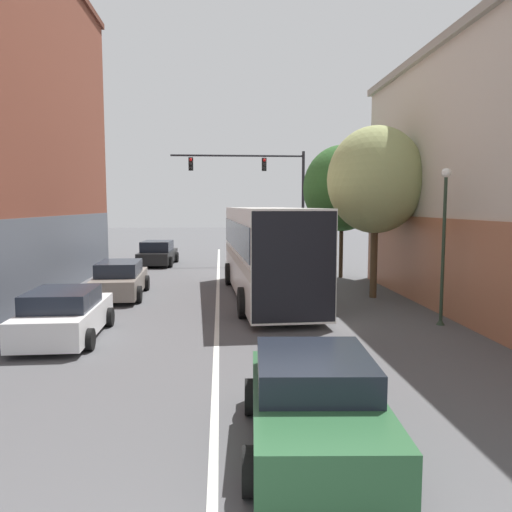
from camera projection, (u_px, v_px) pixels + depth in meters
name	position (u px, v px, depth m)	size (l,w,h in m)	color
lane_center_line	(218.00, 301.00, 19.02)	(0.14, 44.77, 0.01)	silver
bus	(267.00, 248.00, 19.43)	(3.22, 11.07, 3.53)	silver
hatchback_foreground	(315.00, 404.00, 7.47)	(2.32, 4.05, 1.37)	#285633
parked_car_left_near	(158.00, 254.00, 30.47)	(2.28, 4.42, 1.47)	black
parked_car_left_mid	(120.00, 280.00, 19.79)	(2.09, 4.59, 1.43)	slate
parked_car_left_far	(65.00, 315.00, 13.55)	(2.13, 4.14, 1.37)	silver
traffic_signal_gantry	(265.00, 183.00, 31.00)	(8.30, 0.36, 6.98)	black
street_lamp	(444.00, 242.00, 14.93)	(0.28, 0.28, 4.72)	#233323
street_tree_near	(376.00, 180.00, 19.26)	(3.75, 3.38, 6.67)	#4C3823
street_tree_far	(342.00, 188.00, 24.72)	(3.87, 3.48, 6.60)	#3D2D1E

